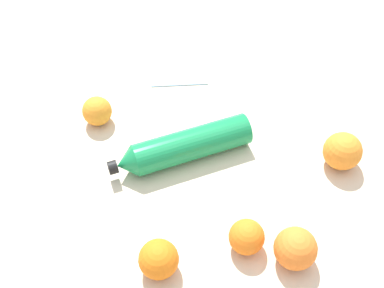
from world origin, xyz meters
TOP-DOWN VIEW (x-y plane):
  - ground_plane at (0.00, 0.00)m, footprint 2.40×2.40m
  - water_bottle at (-0.03, 0.03)m, footprint 0.31×0.14m
  - orange_0 at (-0.12, 0.23)m, footprint 0.07×0.07m
  - orange_1 at (0.23, -0.19)m, footprint 0.08×0.08m
  - orange_2 at (-0.01, -0.29)m, footprint 0.08×0.08m
  - orange_3 at (-0.22, -0.16)m, footprint 0.07×0.07m
  - orange_4 at (-0.06, -0.21)m, footprint 0.07×0.07m
  - folded_napkin at (0.14, 0.29)m, footprint 0.21×0.22m

SIDE VIEW (x-z plane):
  - ground_plane at x=0.00m, z-range 0.00..0.00m
  - folded_napkin at x=0.14m, z-range 0.00..0.01m
  - orange_4 at x=-0.06m, z-range 0.00..0.07m
  - orange_0 at x=-0.12m, z-range 0.00..0.07m
  - water_bottle at x=-0.03m, z-range 0.00..0.07m
  - orange_3 at x=-0.22m, z-range 0.00..0.07m
  - orange_2 at x=-0.01m, z-range 0.00..0.08m
  - orange_1 at x=0.23m, z-range 0.00..0.08m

